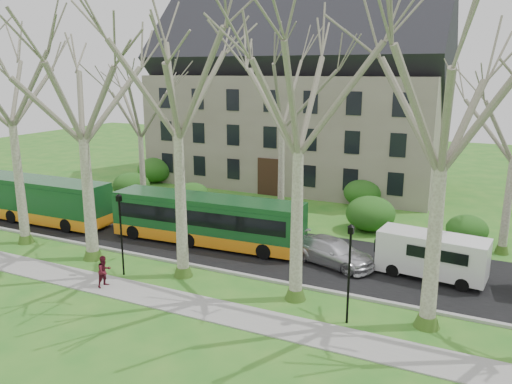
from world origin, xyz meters
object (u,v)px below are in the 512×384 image
at_px(van_a, 432,256).
at_px(pedestrian_b, 104,271).
at_px(bus_lead, 31,198).
at_px(sedan, 332,252).
at_px(bus_follow, 207,219).

relative_size(van_a, pedestrian_b, 3.37).
relative_size(bus_lead, sedan, 2.56).
bearing_deg(bus_lead, pedestrian_b, -28.58).
bearing_deg(van_a, pedestrian_b, -144.32).
height_order(bus_lead, van_a, bus_lead).
xyz_separation_m(bus_follow, pedestrian_b, (-1.29, -7.65, -0.73)).
bearing_deg(bus_lead, bus_follow, 3.52).
xyz_separation_m(bus_follow, van_a, (13.14, 0.36, -0.36)).
distance_m(bus_follow, van_a, 13.15).
height_order(bus_follow, pedestrian_b, bus_follow).
bearing_deg(bus_follow, sedan, -2.76).
height_order(bus_follow, sedan, bus_follow).
distance_m(bus_lead, pedestrian_b, 14.19).
bearing_deg(pedestrian_b, van_a, -51.31).
relative_size(bus_lead, pedestrian_b, 8.00).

